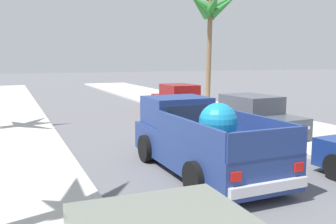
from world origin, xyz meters
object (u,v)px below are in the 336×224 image
at_px(pickup_truck, 200,140).
at_px(car_left_mid, 180,100).
at_px(car_right_mid, 252,117).
at_px(palm_tree_right_mid, 211,10).

distance_m(pickup_truck, car_left_mid, 10.42).
height_order(pickup_truck, car_right_mid, pickup_truck).
bearing_deg(car_left_mid, car_right_mid, -90.64).
distance_m(car_right_mid, palm_tree_right_mid, 11.90).
bearing_deg(palm_tree_right_mid, pickup_truck, -120.67).
relative_size(pickup_truck, car_right_mid, 1.21).
relative_size(pickup_truck, palm_tree_right_mid, 0.73).
height_order(car_right_mid, palm_tree_right_mid, palm_tree_right_mid).
relative_size(car_right_mid, palm_tree_right_mid, 0.61).
height_order(car_left_mid, car_right_mid, same).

